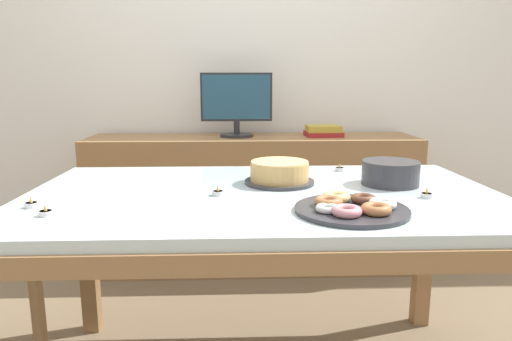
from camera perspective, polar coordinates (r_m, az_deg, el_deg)
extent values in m
cube|color=white|center=(3.04, -0.58, 13.99)|extent=(8.00, 0.10, 2.60)
cube|color=silver|center=(1.61, 0.95, -3.26)|extent=(1.65, 0.97, 0.04)
cube|color=olive|center=(1.19, 2.18, -11.05)|extent=(1.68, 0.08, 0.06)
cube|color=olive|center=(2.07, 0.25, -1.37)|extent=(1.68, 0.08, 0.06)
cube|color=olive|center=(1.77, -26.01, -4.68)|extent=(0.08, 1.00, 0.06)
cube|color=olive|center=(1.85, 26.68, -4.12)|extent=(0.08, 1.00, 0.06)
cube|color=olive|center=(2.26, -20.24, -10.25)|extent=(0.07, 0.07, 0.71)
cube|color=olive|center=(2.31, 20.20, -9.69)|extent=(0.07, 0.07, 0.71)
cube|color=tan|center=(2.18, -25.64, -15.13)|extent=(0.05, 0.05, 0.45)
cube|color=olive|center=(2.84, -0.38, -3.99)|extent=(1.97, 0.44, 0.82)
cylinder|color=#262628|center=(2.75, -2.43, 4.41)|extent=(0.20, 0.20, 0.02)
cylinder|color=#262628|center=(2.75, -2.43, 5.51)|extent=(0.04, 0.04, 0.09)
cube|color=#262628|center=(2.74, -2.46, 9.16)|extent=(0.42, 0.02, 0.28)
cube|color=navy|center=(2.72, -2.47, 9.15)|extent=(0.40, 0.00, 0.26)
cube|color=maroon|center=(2.80, 8.41, 4.55)|extent=(0.22, 0.18, 0.03)
cube|color=#B29933|center=(2.80, 8.43, 5.22)|extent=(0.20, 0.16, 0.04)
cylinder|color=#333338|center=(1.73, 2.95, -1.43)|extent=(0.26, 0.26, 0.01)
cylinder|color=tan|center=(1.72, 2.96, -0.13)|extent=(0.22, 0.22, 0.07)
cylinder|color=#F4CA7D|center=(1.71, 2.97, 1.09)|extent=(0.22, 0.22, 0.01)
cylinder|color=#333338|center=(1.38, 11.84, -4.84)|extent=(0.34, 0.34, 0.01)
torus|color=white|center=(1.40, 15.54, -4.02)|extent=(0.08, 0.08, 0.03)
torus|color=brown|center=(1.45, 13.24, -3.42)|extent=(0.07, 0.07, 0.02)
torus|color=#EAD184|center=(1.44, 10.01, -3.26)|extent=(0.09, 0.09, 0.03)
torus|color=#B27042|center=(1.38, 9.04, -3.87)|extent=(0.09, 0.09, 0.03)
torus|color=white|center=(1.32, 8.90, -4.70)|extent=(0.07, 0.07, 0.02)
torus|color=pink|center=(1.30, 11.26, -4.98)|extent=(0.09, 0.09, 0.03)
torus|color=#B27042|center=(1.33, 14.79, -4.68)|extent=(0.09, 0.09, 0.03)
cylinder|color=#333338|center=(1.78, 16.38, -1.55)|extent=(0.21, 0.21, 0.01)
cylinder|color=#333338|center=(1.78, 16.40, -1.23)|extent=(0.21, 0.21, 0.01)
cylinder|color=#333338|center=(1.78, 16.41, -0.92)|extent=(0.21, 0.21, 0.01)
cylinder|color=#333338|center=(1.77, 16.43, -0.60)|extent=(0.21, 0.21, 0.01)
cylinder|color=#333338|center=(1.77, 16.45, -0.29)|extent=(0.21, 0.21, 0.01)
cylinder|color=#333338|center=(1.77, 16.47, 0.03)|extent=(0.21, 0.21, 0.01)
cylinder|color=#333338|center=(1.77, 16.48, 0.35)|extent=(0.21, 0.21, 0.01)
cylinder|color=#333338|center=(1.77, 16.50, 0.67)|extent=(0.21, 0.21, 0.01)
cylinder|color=#333338|center=(1.76, 16.52, 0.99)|extent=(0.21, 0.21, 0.01)
cylinder|color=silver|center=(1.56, -26.27, -3.89)|extent=(0.04, 0.04, 0.02)
cylinder|color=white|center=(1.56, -26.29, -3.68)|extent=(0.03, 0.03, 0.00)
cone|color=#F9B74C|center=(1.56, -26.33, -3.22)|extent=(0.01, 0.01, 0.02)
cylinder|color=silver|center=(1.62, 20.54, -2.95)|extent=(0.04, 0.04, 0.02)
cylinder|color=white|center=(1.62, 20.55, -2.75)|extent=(0.03, 0.03, 0.00)
cone|color=#F9B74C|center=(1.61, 20.59, -2.30)|extent=(0.01, 0.01, 0.02)
cylinder|color=silver|center=(1.45, -24.79, -4.88)|extent=(0.04, 0.04, 0.02)
cylinder|color=white|center=(1.45, -24.81, -4.65)|extent=(0.03, 0.03, 0.00)
cone|color=#F9B74C|center=(1.45, -24.85, -4.16)|extent=(0.01, 0.01, 0.02)
cylinder|color=silver|center=(1.55, -4.78, -2.85)|extent=(0.04, 0.04, 0.02)
cylinder|color=white|center=(1.55, -4.78, -2.63)|extent=(0.03, 0.03, 0.00)
cone|color=#F9B74C|center=(1.55, -4.79, -2.16)|extent=(0.01, 0.01, 0.02)
cylinder|color=silver|center=(2.00, 10.41, 0.16)|extent=(0.04, 0.04, 0.02)
cylinder|color=white|center=(1.99, 10.42, 0.33)|extent=(0.03, 0.03, 0.00)
cone|color=#F9B74C|center=(1.99, 10.43, 0.70)|extent=(0.01, 0.01, 0.02)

